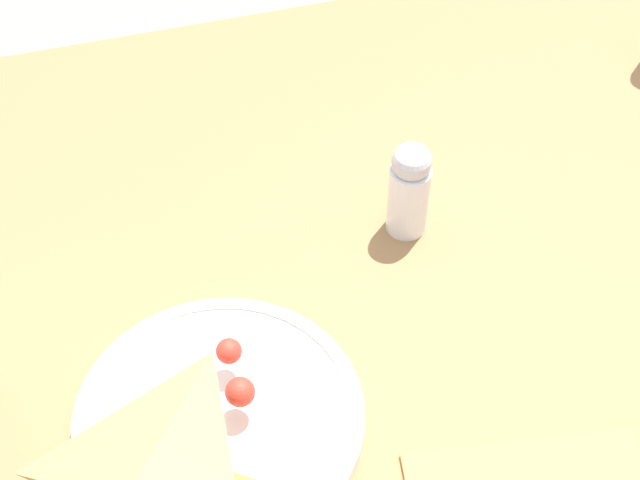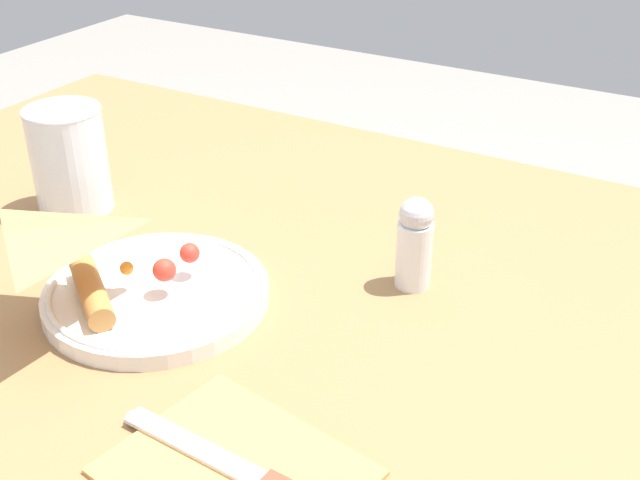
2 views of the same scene
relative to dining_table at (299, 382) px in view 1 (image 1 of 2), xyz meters
name	(u,v)px [view 1 (image 1 of 2)]	position (x,y,z in m)	size (l,w,h in m)	color
dining_table	(299,382)	(0.00, 0.00, 0.00)	(1.25, 0.81, 0.74)	olive
plate_pizza	(218,416)	(0.08, 0.08, 0.11)	(0.21, 0.21, 0.05)	white
salt_shaker	(409,188)	(-0.12, -0.07, 0.15)	(0.04, 0.04, 0.09)	white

